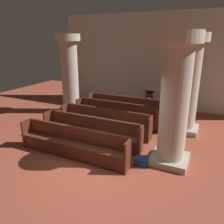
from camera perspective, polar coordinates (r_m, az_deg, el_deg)
ground_plane at (r=6.54m, az=-4.61°, el=-12.26°), size 19.20×19.20×0.00m
back_wall at (r=11.34m, az=11.05°, el=12.58°), size 10.00×0.16×4.50m
pew_row_0 at (r=9.87m, az=3.39°, el=1.49°), size 3.51×0.47×0.87m
pew_row_1 at (r=9.01m, az=0.97°, el=-0.15°), size 3.51×0.46×0.87m
pew_row_2 at (r=8.17m, az=-1.95°, el=-2.14°), size 3.51×0.46×0.87m
pew_row_3 at (r=7.36m, az=-5.53°, el=-4.57°), size 3.51×0.47×0.87m
pew_row_4 at (r=6.61m, az=-10.00°, el=-7.55°), size 3.51×0.46×0.87m
pillar_aisle_side at (r=8.38m, az=18.94°, el=7.06°), size 1.09×1.09×3.51m
pillar_far_side at (r=10.44m, az=-10.76°, el=9.78°), size 1.09×1.09×3.51m
pillar_aisle_rear at (r=5.96m, az=15.76°, el=3.10°), size 1.08×1.08×3.51m
lectern at (r=10.55m, az=9.38°, el=2.30°), size 0.48×0.45×1.08m
hymn_book at (r=9.62m, az=9.27°, el=3.41°), size 0.13×0.20×0.03m
kneeler_box_blue at (r=6.33m, az=7.49°, el=-12.43°), size 0.36×0.29×0.20m
kneeler_box_navy at (r=8.96m, az=14.01°, el=-3.12°), size 0.35×0.26×0.26m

